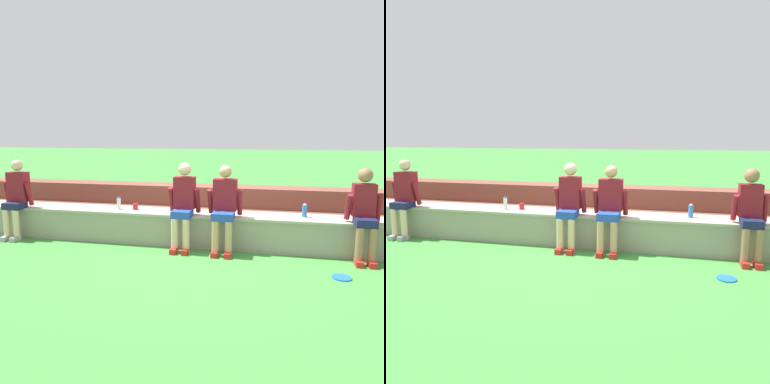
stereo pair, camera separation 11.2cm
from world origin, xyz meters
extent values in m
plane|color=#428E3D|center=(0.00, 0.00, 0.00)|extent=(80.00, 80.00, 0.00)
cube|color=gray|center=(0.00, 0.30, 0.27)|extent=(9.58, 0.59, 0.54)
cube|color=#ABA28E|center=(0.00, 0.30, 0.53)|extent=(9.62, 0.63, 0.04)
cube|color=brown|center=(0.00, 1.21, 0.20)|extent=(11.94, 0.60, 0.40)
cube|color=brown|center=(0.00, 1.81, 0.40)|extent=(11.94, 0.60, 0.79)
cylinder|color=beige|center=(-3.51, -0.19, 0.27)|extent=(0.11, 0.11, 0.54)
cylinder|color=beige|center=(-3.31, -0.19, 0.27)|extent=(0.11, 0.11, 0.54)
cube|color=#99999E|center=(-3.51, -0.23, 0.04)|extent=(0.10, 0.22, 0.08)
cube|color=#99999E|center=(-3.31, -0.23, 0.04)|extent=(0.10, 0.22, 0.08)
cube|color=#191E47|center=(-3.41, -0.07, 0.60)|extent=(0.31, 0.30, 0.12)
cube|color=maroon|center=(-3.41, 0.06, 0.92)|extent=(0.35, 0.20, 0.53)
sphere|color=beige|center=(-3.41, 0.06, 1.30)|extent=(0.20, 0.20, 0.20)
cylinder|color=maroon|center=(-3.63, 0.04, 0.80)|extent=(0.08, 0.14, 0.43)
cylinder|color=maroon|center=(-3.19, 0.04, 0.80)|extent=(0.08, 0.19, 0.43)
cylinder|color=beige|center=(-0.44, -0.22, 0.27)|extent=(0.11, 0.11, 0.54)
cylinder|color=beige|center=(-0.25, -0.22, 0.27)|extent=(0.11, 0.11, 0.54)
cube|color=red|center=(-0.44, -0.26, 0.04)|extent=(0.10, 0.22, 0.08)
cube|color=red|center=(-0.25, -0.26, 0.04)|extent=(0.10, 0.22, 0.08)
cube|color=#2347B2|center=(-0.35, -0.09, 0.60)|extent=(0.30, 0.33, 0.12)
cube|color=maroon|center=(-0.35, 0.09, 0.91)|extent=(0.34, 0.20, 0.52)
sphere|color=beige|center=(-0.35, 0.09, 1.29)|extent=(0.21, 0.21, 0.21)
cylinder|color=maroon|center=(-0.56, 0.07, 0.79)|extent=(0.08, 0.21, 0.42)
cylinder|color=maroon|center=(-0.13, 0.07, 0.79)|extent=(0.08, 0.22, 0.42)
cylinder|color=tan|center=(0.21, -0.24, 0.27)|extent=(0.11, 0.11, 0.54)
cylinder|color=tan|center=(0.41, -0.24, 0.27)|extent=(0.11, 0.11, 0.54)
cube|color=red|center=(0.21, -0.28, 0.04)|extent=(0.10, 0.22, 0.08)
cube|color=red|center=(0.41, -0.28, 0.04)|extent=(0.10, 0.22, 0.08)
cube|color=#2347B2|center=(0.31, -0.10, 0.60)|extent=(0.33, 0.35, 0.12)
cube|color=maroon|center=(0.31, 0.09, 0.90)|extent=(0.37, 0.20, 0.50)
sphere|color=tan|center=(0.31, 0.09, 1.27)|extent=(0.19, 0.19, 0.19)
cylinder|color=maroon|center=(0.08, 0.07, 0.79)|extent=(0.08, 0.24, 0.42)
cylinder|color=maroon|center=(0.55, 0.07, 0.79)|extent=(0.08, 0.20, 0.42)
cylinder|color=#996B4C|center=(2.27, -0.21, 0.27)|extent=(0.11, 0.11, 0.54)
cylinder|color=#996B4C|center=(2.44, -0.21, 0.27)|extent=(0.11, 0.11, 0.54)
cube|color=red|center=(2.27, -0.25, 0.04)|extent=(0.10, 0.22, 0.08)
cube|color=red|center=(2.44, -0.25, 0.04)|extent=(0.10, 0.22, 0.08)
cube|color=#191E47|center=(2.36, -0.08, 0.60)|extent=(0.28, 0.32, 0.12)
cube|color=maroon|center=(2.36, 0.11, 0.89)|extent=(0.31, 0.20, 0.48)
sphere|color=#996B4C|center=(2.36, 0.11, 1.26)|extent=(0.21, 0.21, 0.21)
cylinder|color=maroon|center=(2.15, 0.09, 0.78)|extent=(0.08, 0.24, 0.42)
cylinder|color=maroon|center=(2.56, 0.09, 0.78)|extent=(0.08, 0.17, 0.43)
cylinder|color=blue|center=(1.55, 0.34, 0.64)|extent=(0.08, 0.08, 0.19)
cylinder|color=white|center=(1.55, 0.34, 0.75)|extent=(0.05, 0.05, 0.02)
cylinder|color=silver|center=(-1.57, 0.25, 0.65)|extent=(0.07, 0.07, 0.20)
cylinder|color=blue|center=(-1.57, 0.25, 0.76)|extent=(0.04, 0.04, 0.02)
cylinder|color=red|center=(-1.29, 0.31, 0.60)|extent=(0.09, 0.09, 0.11)
cylinder|color=blue|center=(1.96, -0.79, 0.01)|extent=(0.25, 0.25, 0.02)
camera|label=1|loc=(1.04, -5.63, 1.85)|focal=34.37mm
camera|label=2|loc=(1.14, -5.60, 1.85)|focal=34.37mm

